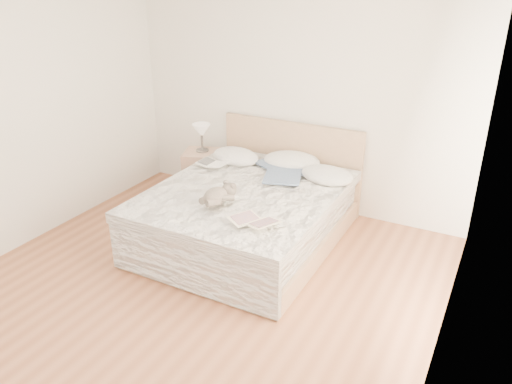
% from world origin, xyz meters
% --- Properties ---
extents(floor, '(4.00, 4.50, 0.00)m').
position_xyz_m(floor, '(0.00, 0.00, 0.00)').
color(floor, brown).
rests_on(floor, ground).
extents(wall_back, '(4.00, 0.02, 2.70)m').
position_xyz_m(wall_back, '(0.00, 2.25, 1.35)').
color(wall_back, white).
rests_on(wall_back, ground).
extents(wall_right, '(0.02, 4.50, 2.70)m').
position_xyz_m(wall_right, '(2.00, 0.00, 1.35)').
color(wall_right, white).
rests_on(wall_right, ground).
extents(window, '(0.02, 1.30, 1.10)m').
position_xyz_m(window, '(1.99, 0.30, 1.45)').
color(window, white).
rests_on(window, wall_right).
extents(bed, '(1.72, 2.14, 1.00)m').
position_xyz_m(bed, '(0.00, 1.19, 0.31)').
color(bed, tan).
rests_on(bed, floor).
extents(nightstand, '(0.56, 0.53, 0.56)m').
position_xyz_m(nightstand, '(-1.04, 1.92, 0.28)').
color(nightstand, tan).
rests_on(nightstand, floor).
extents(table_lamp, '(0.22, 0.22, 0.34)m').
position_xyz_m(table_lamp, '(-1.06, 1.94, 0.80)').
color(table_lamp, '#4B4642').
rests_on(table_lamp, nightstand).
extents(pillow_left, '(0.67, 0.54, 0.18)m').
position_xyz_m(pillow_left, '(-0.50, 1.77, 0.64)').
color(pillow_left, white).
rests_on(pillow_left, bed).
extents(pillow_middle, '(0.70, 0.54, 0.19)m').
position_xyz_m(pillow_middle, '(0.12, 1.94, 0.64)').
color(pillow_middle, white).
rests_on(pillow_middle, bed).
extents(pillow_right, '(0.62, 0.48, 0.17)m').
position_xyz_m(pillow_right, '(0.61, 1.73, 0.64)').
color(pillow_right, silver).
rests_on(pillow_right, bed).
extents(blouse, '(0.75, 0.77, 0.02)m').
position_xyz_m(blouse, '(0.20, 1.57, 0.63)').
color(blouse, '#3B4E6C').
rests_on(blouse, bed).
extents(photo_book, '(0.33, 0.23, 0.02)m').
position_xyz_m(photo_book, '(-0.61, 1.47, 0.63)').
color(photo_book, white).
rests_on(photo_book, bed).
extents(childrens_book, '(0.45, 0.40, 0.02)m').
position_xyz_m(childrens_book, '(0.43, 0.48, 0.63)').
color(childrens_book, '#FDF0CC').
rests_on(childrens_book, bed).
extents(teddy_bear, '(0.30, 0.37, 0.17)m').
position_xyz_m(teddy_bear, '(-0.05, 0.63, 0.65)').
color(teddy_bear, '#61554C').
rests_on(teddy_bear, bed).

